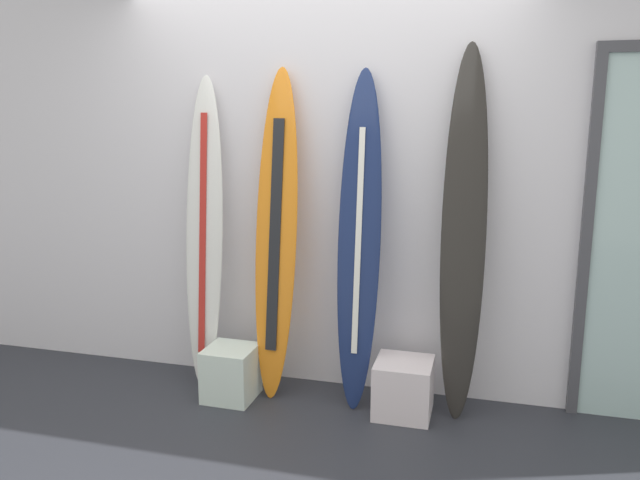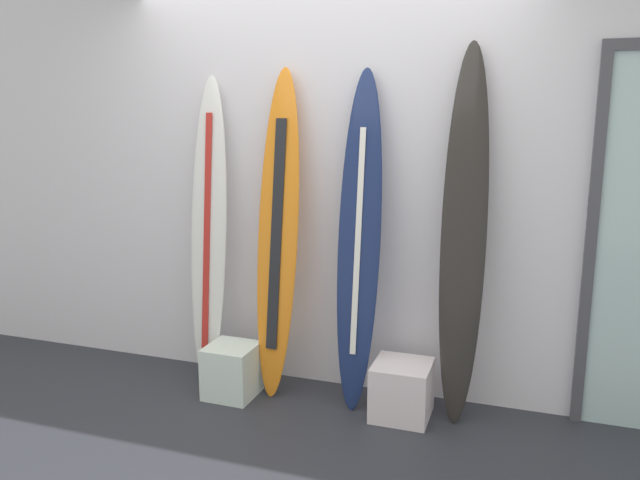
{
  "view_description": "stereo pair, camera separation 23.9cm",
  "coord_description": "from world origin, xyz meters",
  "views": [
    {
      "loc": [
        1.03,
        -2.58,
        1.77
      ],
      "look_at": [
        0.07,
        0.95,
        1.02
      ],
      "focal_mm": 35.17,
      "sensor_mm": 36.0,
      "label": 1
    },
    {
      "loc": [
        1.26,
        -2.51,
        1.77
      ],
      "look_at": [
        0.07,
        0.95,
        1.02
      ],
      "focal_mm": 35.17,
      "sensor_mm": 36.0,
      "label": 2
    }
  ],
  "objects": [
    {
      "name": "wall_back",
      "position": [
        0.0,
        1.3,
        1.4
      ],
      "size": [
        7.2,
        0.2,
        2.8
      ],
      "primitive_type": "cube",
      "color": "silver",
      "rests_on": "ground"
    },
    {
      "name": "surfboard_ivory",
      "position": [
        -0.72,
        1.02,
        1.0
      ],
      "size": [
        0.26,
        0.3,
        2.0
      ],
      "color": "silver",
      "rests_on": "ground"
    },
    {
      "name": "surfboard_sunset",
      "position": [
        -0.23,
        1.0,
        1.0
      ],
      "size": [
        0.28,
        0.34,
        2.04
      ],
      "color": "orange",
      "rests_on": "ground"
    },
    {
      "name": "surfboard_charcoal",
      "position": [
        0.9,
        1.02,
        1.08
      ],
      "size": [
        0.27,
        0.33,
        2.16
      ],
      "color": "#292623",
      "rests_on": "ground"
    },
    {
      "name": "surfboard_navy",
      "position": [
        0.3,
        1.0,
        1.01
      ],
      "size": [
        0.27,
        0.35,
        2.03
      ],
      "color": "navy",
      "rests_on": "ground"
    },
    {
      "name": "display_block_center",
      "position": [
        -0.48,
        0.81,
        0.17
      ],
      "size": [
        0.31,
        0.31,
        0.33
      ],
      "color": "white",
      "rests_on": "ground"
    },
    {
      "name": "display_block_left",
      "position": [
        0.6,
        0.89,
        0.16
      ],
      "size": [
        0.33,
        0.33,
        0.33
      ],
      "color": "silver",
      "rests_on": "ground"
    }
  ]
}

